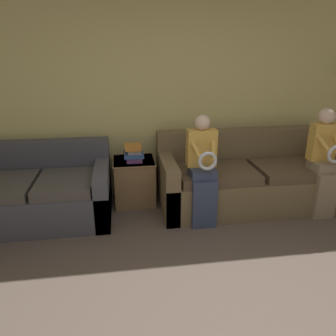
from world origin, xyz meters
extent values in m
cube|color=#DBCC7F|center=(0.00, 2.68, 1.27)|extent=(7.34, 0.06, 2.55)
cube|color=brown|center=(0.91, 2.08, 0.22)|extent=(2.27, 0.91, 0.43)
cube|color=brown|center=(0.91, 2.44, 0.67)|extent=(2.27, 0.20, 0.47)
cube|color=brown|center=(-0.15, 2.08, 0.33)|extent=(0.16, 0.91, 0.67)
cube|color=brown|center=(1.96, 2.08, 0.33)|extent=(0.16, 0.91, 0.67)
cube|color=brown|center=(0.42, 1.98, 0.49)|extent=(0.92, 0.67, 0.11)
cube|color=brown|center=(1.39, 1.98, 0.49)|extent=(0.92, 0.67, 0.11)
cube|color=#4C4C56|center=(-1.64, 2.10, 0.20)|extent=(1.61, 1.00, 0.41)
cube|color=#4C4C56|center=(-1.64, 2.50, 0.62)|extent=(1.61, 0.20, 0.42)
cube|color=#4C4C56|center=(-0.91, 2.10, 0.31)|extent=(0.16, 1.00, 0.62)
cube|color=#514C47|center=(-1.96, 2.00, 0.46)|extent=(0.60, 0.76, 0.11)
cube|color=#514C47|center=(-1.31, 2.00, 0.46)|extent=(0.60, 0.76, 0.11)
cube|color=#384260|center=(0.19, 1.62, 0.27)|extent=(0.27, 0.10, 0.54)
cube|color=#384260|center=(0.19, 1.76, 0.60)|extent=(0.27, 0.28, 0.11)
cube|color=gold|center=(0.19, 1.83, 0.86)|extent=(0.32, 0.14, 0.41)
sphere|color=beige|center=(0.19, 1.83, 1.13)|extent=(0.17, 0.17, 0.17)
torus|color=silver|center=(0.19, 1.56, 0.79)|extent=(0.20, 0.04, 0.20)
cylinder|color=gold|center=(0.10, 1.70, 0.89)|extent=(0.13, 0.31, 0.23)
cylinder|color=gold|center=(0.29, 1.70, 0.89)|extent=(0.13, 0.31, 0.23)
cube|color=gray|center=(1.62, 1.62, 0.27)|extent=(0.25, 0.10, 0.54)
cube|color=gray|center=(1.62, 1.76, 0.60)|extent=(0.25, 0.28, 0.11)
cube|color=gold|center=(1.62, 1.83, 0.87)|extent=(0.29, 0.14, 0.43)
sphere|color=beige|center=(1.62, 1.83, 1.16)|extent=(0.18, 0.18, 0.18)
torus|color=silver|center=(1.62, 1.56, 0.80)|extent=(0.20, 0.04, 0.20)
cylinder|color=gold|center=(1.53, 1.70, 0.90)|extent=(0.12, 0.31, 0.24)
cube|color=olive|center=(-0.53, 2.37, 0.29)|extent=(0.50, 0.49, 0.57)
cube|color=#9A724A|center=(-0.53, 2.37, 0.56)|extent=(0.52, 0.51, 0.02)
cube|color=#7A4284|center=(-0.53, 2.37, 0.60)|extent=(0.19, 0.28, 0.06)
cube|color=#33569E|center=(-0.53, 2.37, 0.65)|extent=(0.24, 0.31, 0.04)
cube|color=gray|center=(-0.52, 2.38, 0.69)|extent=(0.16, 0.23, 0.05)
cube|color=orange|center=(-0.53, 2.36, 0.74)|extent=(0.20, 0.23, 0.05)
cylinder|color=#2D2B28|center=(2.30, 2.37, 0.01)|extent=(0.26, 0.26, 0.02)
camera|label=1|loc=(-0.67, -1.50, 1.87)|focal=35.00mm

